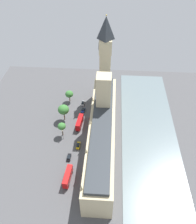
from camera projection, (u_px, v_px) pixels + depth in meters
ground_plane at (98, 144)px, 126.44m from camera, size 149.61×149.61×0.00m
river_thames at (150, 146)px, 124.98m from camera, size 30.44×134.65×0.25m
parliament_building at (102, 130)px, 121.26m from camera, size 13.08×79.61×34.23m
clock_tower at (105, 58)px, 140.54m from camera, size 7.68×7.68×52.99m
car_silver_by_river_gate at (83, 103)px, 150.28m from camera, size 2.24×4.61×1.74m
car_blue_leading at (83, 110)px, 145.32m from camera, size 2.27×4.26×1.74m
double_decker_bus_kerbside at (80, 122)px, 134.95m from camera, size 3.56×10.70×4.75m
car_yellow_cab_trailing at (78, 145)px, 124.46m from camera, size 2.02×4.79×1.74m
car_black_opposite_hall at (69, 157)px, 118.72m from camera, size 1.88×4.38×1.74m
double_decker_bus_midblock at (68, 176)px, 108.55m from camera, size 3.40×10.67×4.75m
pedestrian_near_tower at (93, 101)px, 152.49m from camera, size 0.67×0.64×1.59m
pedestrian_far_end at (82, 175)px, 111.16m from camera, size 0.56×0.45×1.55m
pedestrian_corner at (89, 119)px, 140.02m from camera, size 0.64×0.57×1.53m
plane_tree_under_trees at (69, 94)px, 149.41m from camera, size 5.05×5.05×7.93m
plane_tree_slot_10 at (62, 126)px, 126.70m from camera, size 4.41×4.41×8.75m
plane_tree_slot_11 at (63, 110)px, 135.38m from camera, size 6.47×6.47×10.51m
street_lamp_slot_12 at (63, 133)px, 126.11m from camera, size 0.56×0.56×6.47m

